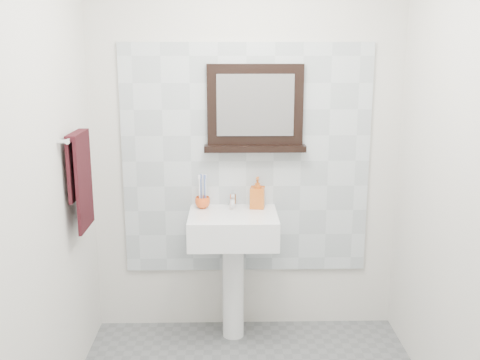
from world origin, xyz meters
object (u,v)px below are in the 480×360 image
soap_dispenser (257,193)px  hand_towel (80,173)px  toothbrush_cup (203,202)px  framed_mirror (255,110)px  pedestal_sink (233,241)px

soap_dispenser → hand_towel: bearing=-149.6°
toothbrush_cup → hand_towel: bearing=-148.4°
framed_mirror → pedestal_sink: bearing=-127.4°
soap_dispenser → framed_mirror: (-0.02, 0.07, 0.52)m
toothbrush_cup → soap_dispenser: size_ratio=0.47×
soap_dispenser → framed_mirror: 0.52m
toothbrush_cup → soap_dispenser: 0.36m
pedestal_sink → framed_mirror: framed_mirror is taller
pedestal_sink → soap_dispenser: 0.35m
soap_dispenser → framed_mirror: framed_mirror is taller
hand_towel → framed_mirror: bearing=25.3°
pedestal_sink → soap_dispenser: (0.16, 0.12, 0.28)m
pedestal_sink → hand_towel: 1.03m
hand_towel → soap_dispenser: bearing=21.8°
toothbrush_cup → hand_towel: 0.83m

